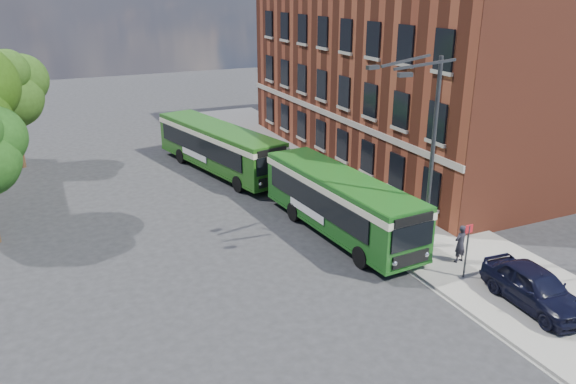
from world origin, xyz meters
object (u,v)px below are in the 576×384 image
bus_front (340,199)px  street_lamp (425,159)px  bus_rear (218,144)px  parked_car (535,287)px

bus_front → street_lamp: bearing=-68.3°
bus_rear → street_lamp: bearing=-76.3°
bus_front → bus_rear: (-2.31, 12.02, 0.00)m
bus_rear → parked_car: bus_rear is taller
street_lamp → bus_rear: (-3.94, 16.13, -2.96)m
street_lamp → bus_front: size_ratio=0.83×
bus_front → parked_car: size_ratio=2.40×
street_lamp → bus_front: bearing=111.7°
street_lamp → bus_rear: street_lamp is taller
street_lamp → parked_car: bearing=-71.6°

